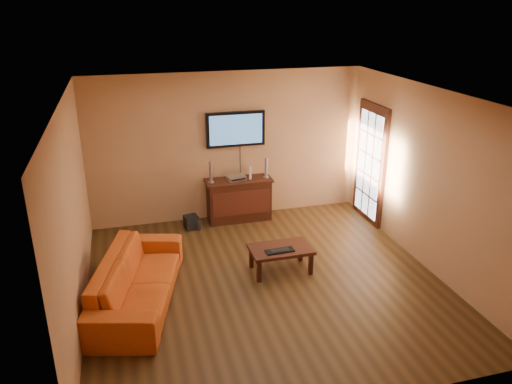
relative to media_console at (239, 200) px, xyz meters
name	(u,v)px	position (x,y,z in m)	size (l,w,h in m)	color
ground_plane	(266,282)	(-0.14, -2.26, -0.40)	(5.00, 5.00, 0.00)	#34220E
room_walls	(254,159)	(-0.14, -1.64, 1.29)	(5.00, 5.00, 5.00)	tan
french_door	(370,165)	(2.31, -0.56, 0.65)	(0.07, 1.02, 2.22)	black
media_console	(239,200)	(0.00, 0.00, 0.00)	(1.21, 0.46, 0.79)	black
television	(236,129)	(0.00, 0.19, 1.28)	(1.07, 0.08, 0.63)	black
coffee_table	(281,251)	(0.16, -2.01, -0.06)	(0.92, 0.56, 0.39)	black
sofa	(137,272)	(-1.94, -2.28, 0.05)	(2.28, 0.67, 0.89)	#C04C15
speaker_left	(211,173)	(-0.51, -0.02, 0.57)	(0.11, 0.11, 0.39)	silver
speaker_right	(266,169)	(0.51, -0.02, 0.56)	(0.10, 0.10, 0.37)	silver
av_receiver	(236,178)	(-0.05, 0.01, 0.43)	(0.33, 0.23, 0.07)	silver
game_console	(250,173)	(0.23, 0.02, 0.49)	(0.04, 0.14, 0.20)	white
subwoofer	(191,222)	(-0.92, -0.15, -0.28)	(0.23, 0.23, 0.23)	black
bottle	(199,226)	(-0.80, -0.27, -0.31)	(0.06, 0.06, 0.19)	white
keyboard	(280,251)	(0.11, -2.11, 0.00)	(0.43, 0.18, 0.03)	black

